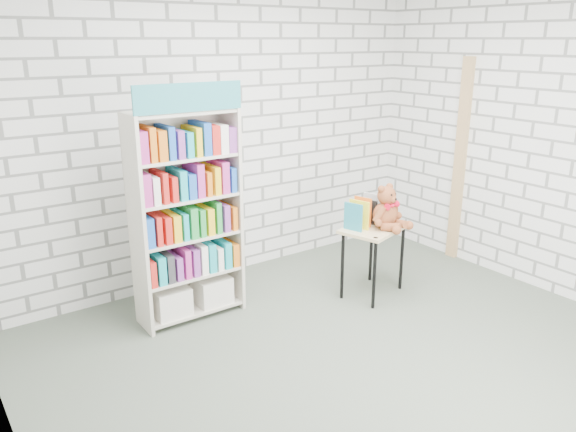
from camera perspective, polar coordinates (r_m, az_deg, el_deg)
ground at (r=4.32m, az=7.16°, el=-14.17°), size 4.50×4.50×0.00m
room_shell at (r=3.71m, az=8.21°, el=9.95°), size 4.52×4.02×2.81m
bookshelf at (r=4.64m, az=-10.28°, el=0.07°), size 0.87×0.34×1.96m
display_table at (r=5.12m, az=8.72°, el=-2.05°), size 0.70×0.58×0.65m
table_books at (r=5.10m, az=7.87°, el=0.48°), size 0.46×0.30×0.25m
teddy_bear at (r=5.04m, az=10.09°, el=0.53°), size 0.36×0.35×0.39m
door_trim at (r=6.10m, az=17.06°, el=5.32°), size 0.05×0.12×2.10m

